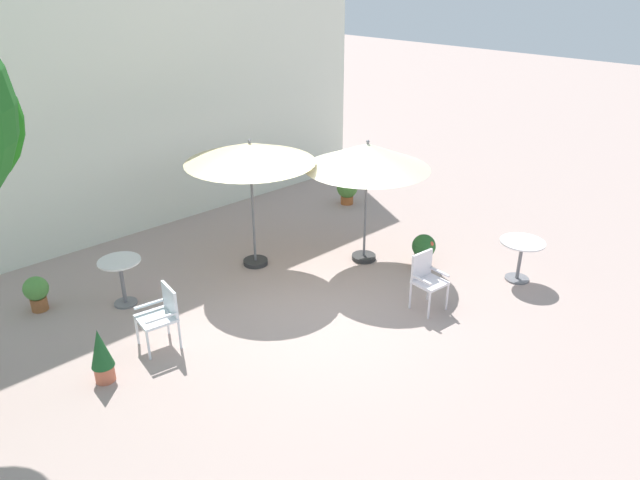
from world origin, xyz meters
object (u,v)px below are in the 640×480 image
at_px(patio_chair_0, 161,313).
at_px(potted_plant_3, 37,292).
at_px(patio_chair_1, 426,277).
at_px(potted_plant_0, 347,189).
at_px(potted_plant_1, 424,249).
at_px(patio_umbrella_1, 250,154).
at_px(patio_umbrella_0, 367,157).
at_px(cafe_table_0, 121,274).
at_px(cafe_table_1, 521,253).
at_px(potted_plant_2, 101,354).

bearing_deg(patio_chair_0, potted_plant_3, 113.58).
height_order(patio_chair_1, potted_plant_0, patio_chair_1).
bearing_deg(potted_plant_1, patio_umbrella_1, 134.99).
xyz_separation_m(patio_umbrella_0, cafe_table_0, (-3.93, 1.54, -1.42)).
distance_m(cafe_table_1, patio_chair_0, 5.92).
bearing_deg(patio_umbrella_1, cafe_table_1, -50.78).
relative_size(patio_chair_0, patio_chair_1, 0.97).
relative_size(patio_umbrella_1, potted_plant_3, 4.06).
relative_size(cafe_table_0, potted_plant_0, 1.25).
bearing_deg(cafe_table_1, patio_chair_1, 163.80).
bearing_deg(patio_chair_1, potted_plant_0, 59.50).
xyz_separation_m(cafe_table_1, potted_plant_3, (-6.33, 4.65, -0.18)).
relative_size(cafe_table_0, cafe_table_1, 1.05).
xyz_separation_m(cafe_table_1, patio_chair_1, (-1.89, 0.55, 0.04)).
distance_m(patio_umbrella_0, patio_chair_1, 2.35).
bearing_deg(patio_umbrella_0, cafe_table_0, 158.54).
height_order(patio_umbrella_1, potted_plant_1, patio_umbrella_1).
bearing_deg(potted_plant_0, patio_umbrella_0, -129.58).
distance_m(potted_plant_0, potted_plant_1, 3.31).
bearing_deg(potted_plant_3, potted_plant_0, -1.17).
bearing_deg(potted_plant_1, cafe_table_0, 151.36).
bearing_deg(potted_plant_0, cafe_table_1, -95.60).
xyz_separation_m(patio_umbrella_1, potted_plant_0, (3.35, 0.94, -1.72)).
distance_m(patio_umbrella_1, potted_plant_0, 3.88).
bearing_deg(cafe_table_0, potted_plant_1, -28.64).
bearing_deg(cafe_table_0, potted_plant_0, 6.17).
height_order(patio_chair_1, potted_plant_2, patio_chair_1).
bearing_deg(cafe_table_0, patio_chair_1, -44.60).
bearing_deg(potted_plant_2, potted_plant_1, -8.68).
relative_size(patio_chair_0, potted_plant_1, 1.48).
height_order(cafe_table_0, cafe_table_1, cafe_table_0).
distance_m(patio_umbrella_1, cafe_table_0, 2.84).
relative_size(patio_umbrella_1, potted_plant_2, 2.99).
height_order(potted_plant_2, potted_plant_3, potted_plant_2).
bearing_deg(potted_plant_3, cafe_table_1, -36.26).
height_order(patio_chair_1, potted_plant_3, patio_chair_1).
height_order(patio_umbrella_1, patio_chair_1, patio_umbrella_1).
distance_m(patio_chair_0, potted_plant_1, 4.73).
height_order(cafe_table_1, potted_plant_0, cafe_table_1).
height_order(cafe_table_1, potted_plant_1, cafe_table_1).
relative_size(cafe_table_1, potted_plant_2, 0.96).
relative_size(cafe_table_1, potted_plant_3, 1.30).
distance_m(cafe_table_0, potted_plant_0, 5.76).
bearing_deg(patio_chair_0, patio_umbrella_0, -1.76).
height_order(patio_umbrella_0, patio_umbrella_1, patio_umbrella_1).
distance_m(patio_chair_0, potted_plant_3, 2.38).
distance_m(potted_plant_0, potted_plant_3, 6.78).
distance_m(patio_umbrella_1, cafe_table_1, 4.86).
height_order(potted_plant_1, potted_plant_3, potted_plant_1).
xyz_separation_m(patio_umbrella_0, patio_chair_1, (-0.54, -1.80, -1.42)).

